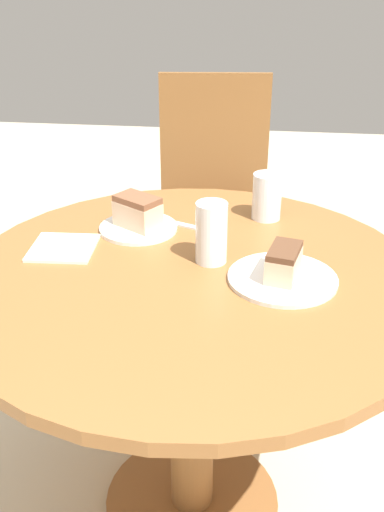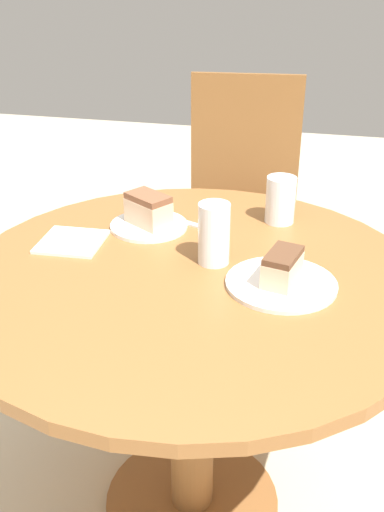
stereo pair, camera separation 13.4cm
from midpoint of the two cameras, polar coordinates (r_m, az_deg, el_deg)
ground_plane at (r=1.84m, az=-2.26°, el=-22.55°), size 8.00×8.00×0.00m
table at (r=1.45m, az=-2.67°, el=-7.45°), size 1.07×1.07×0.75m
chair at (r=2.32m, az=0.41°, el=4.58°), size 0.48×0.45×1.00m
plate_near at (r=1.57m, az=-7.56°, el=2.62°), size 0.20×0.20×0.01m
plate_far at (r=1.32m, az=5.77°, el=-2.23°), size 0.24×0.24×0.01m
cake_slice_near at (r=1.55m, az=-7.67°, el=4.16°), size 0.14×0.12×0.08m
cake_slice_far at (r=1.30m, az=5.85°, el=-0.69°), size 0.08×0.12×0.07m
glass_lemonade at (r=1.37m, az=-0.93°, el=1.81°), size 0.07×0.07×0.15m
glass_water at (r=1.62m, az=4.79°, el=5.45°), size 0.08×0.08×0.12m
napkin_stack at (r=1.50m, az=-14.68°, el=0.70°), size 0.16×0.16×0.01m
fork at (r=1.58m, az=-2.94°, el=2.84°), size 0.17×0.08×0.00m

